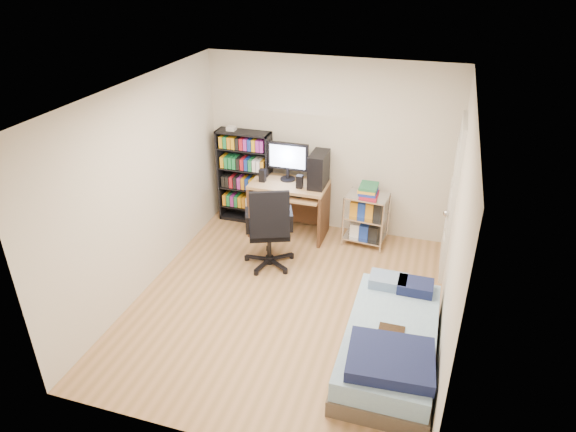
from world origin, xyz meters
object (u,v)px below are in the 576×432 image
(media_shelf, at_px, (245,176))
(computer_desk, at_px, (297,187))
(bed, at_px, (390,343))
(office_chair, at_px, (269,241))

(media_shelf, bearing_deg, computer_desk, -10.97)
(bed, bearing_deg, computer_desk, 125.84)
(office_chair, xyz_separation_m, bed, (1.74, -1.31, -0.14))
(computer_desk, height_order, office_chair, computer_desk)
(media_shelf, xyz_separation_m, computer_desk, (0.87, -0.17, 0.00))
(media_shelf, bearing_deg, bed, -44.20)
(media_shelf, xyz_separation_m, office_chair, (0.77, -1.12, -0.36))
(office_chair, relative_size, bed, 0.63)
(office_chair, bearing_deg, computer_desk, 62.10)
(office_chair, height_order, bed, office_chair)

